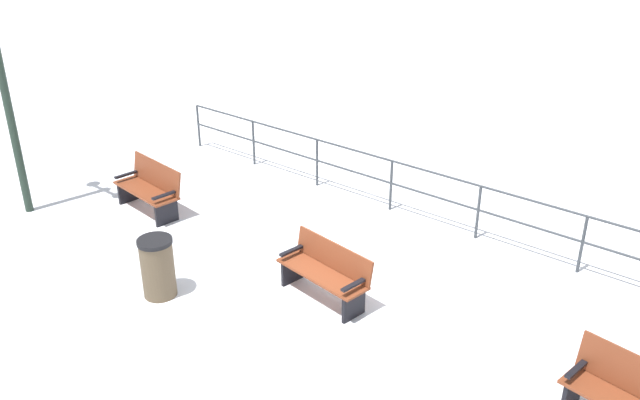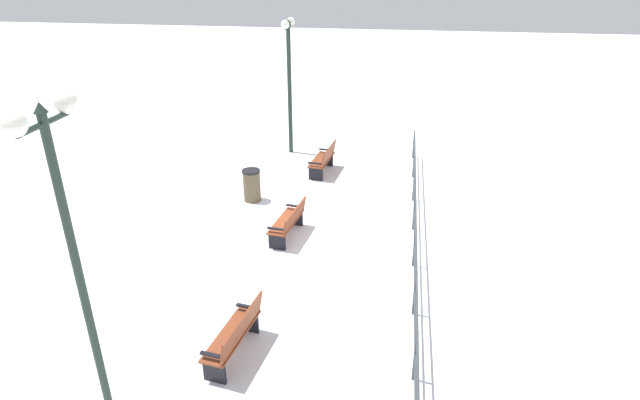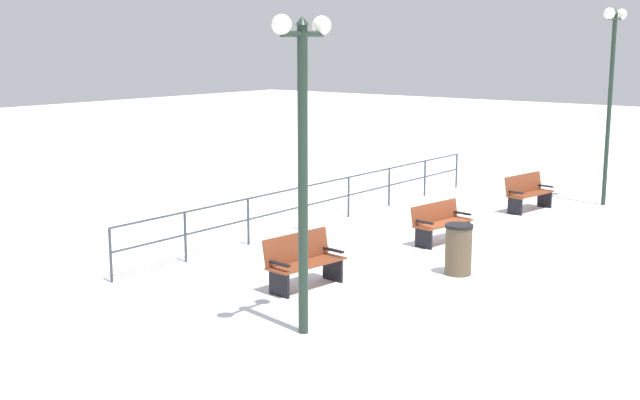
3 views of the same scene
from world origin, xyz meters
name	(u,v)px [view 1 (image 1 of 3)]	position (x,y,z in m)	size (l,w,h in m)	color
ground_plane	(324,297)	(0.00, 0.00, 0.00)	(80.00, 80.00, 0.00)	white
bench_nearest	(150,188)	(-0.22, -4.26, 0.46)	(0.72, 1.53, 0.92)	brown
bench_second	(325,271)	(-0.02, 0.01, 0.43)	(0.71, 1.54, 0.82)	brown
waterfront_railing	(433,189)	(-3.03, 0.00, 0.66)	(0.05, 12.28, 0.99)	#383D42
trash_bin	(158,267)	(1.46, -1.91, 0.46)	(0.51, 0.51, 0.92)	brown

